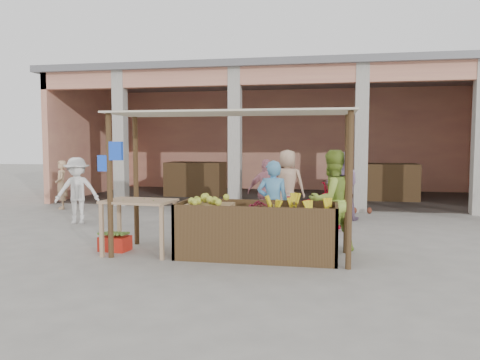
% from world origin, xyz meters
% --- Properties ---
extents(ground, '(60.00, 60.00, 0.00)m').
position_xyz_m(ground, '(0.00, 0.00, 0.00)').
color(ground, gray).
rests_on(ground, ground).
extents(market_building, '(14.40, 6.40, 4.20)m').
position_xyz_m(market_building, '(0.05, 8.93, 2.70)').
color(market_building, '#E39B77').
rests_on(market_building, ground).
extents(fruit_stall, '(2.60, 0.95, 0.80)m').
position_xyz_m(fruit_stall, '(0.50, 0.00, 0.40)').
color(fruit_stall, '#4F381F').
rests_on(fruit_stall, ground).
extents(stall_awning, '(4.09, 1.35, 2.39)m').
position_xyz_m(stall_awning, '(-0.01, 0.06, 1.98)').
color(stall_awning, '#4F381F').
rests_on(stall_awning, ground).
extents(banana_heap, '(1.00, 0.55, 0.18)m').
position_xyz_m(banana_heap, '(1.21, -0.01, 0.89)').
color(banana_heap, yellow).
rests_on(banana_heap, fruit_stall).
extents(melon_tray, '(0.77, 0.67, 0.20)m').
position_xyz_m(melon_tray, '(-0.32, 0.04, 0.89)').
color(melon_tray, '#9F7C52').
rests_on(melon_tray, fruit_stall).
extents(berry_heap, '(0.41, 0.34, 0.13)m').
position_xyz_m(berry_heap, '(0.52, 0.04, 0.87)').
color(berry_heap, maroon).
rests_on(berry_heap, fruit_stall).
extents(side_table, '(1.20, 0.86, 0.92)m').
position_xyz_m(side_table, '(-1.49, -0.12, 0.78)').
color(side_table, tan).
rests_on(side_table, ground).
extents(papaya_pile, '(0.68, 0.39, 0.19)m').
position_xyz_m(papaya_pile, '(-1.49, -0.12, 1.02)').
color(papaya_pile, '#4F902F').
rests_on(papaya_pile, side_table).
extents(red_crate, '(0.52, 0.39, 0.25)m').
position_xyz_m(red_crate, '(-2.01, 0.03, 0.13)').
color(red_crate, red).
rests_on(red_crate, ground).
extents(plantain_bundle, '(0.37, 0.26, 0.07)m').
position_xyz_m(plantain_bundle, '(-2.01, 0.03, 0.29)').
color(plantain_bundle, '#577F2E').
rests_on(plantain_bundle, red_crate).
extents(produce_sacks, '(0.88, 0.55, 0.67)m').
position_xyz_m(produce_sacks, '(2.53, 5.23, 0.33)').
color(produce_sacks, maroon).
rests_on(produce_sacks, ground).
extents(vendor_blue, '(0.64, 0.47, 1.67)m').
position_xyz_m(vendor_blue, '(0.67, 0.81, 0.84)').
color(vendor_blue, '#5AA3D9').
rests_on(vendor_blue, ground).
extents(vendor_green, '(1.03, 0.92, 1.86)m').
position_xyz_m(vendor_green, '(1.70, 0.73, 0.93)').
color(vendor_green, '#95B73D').
rests_on(vendor_green, ground).
extents(motorcycle, '(1.22, 2.19, 1.09)m').
position_xyz_m(motorcycle, '(1.09, 2.39, 0.54)').
color(motorcycle, '#A6061A').
rests_on(motorcycle, ground).
extents(shopper_a, '(1.19, 0.90, 1.67)m').
position_xyz_m(shopper_a, '(-4.12, 2.47, 0.83)').
color(shopper_a, white).
rests_on(shopper_a, ground).
extents(shopper_b, '(0.97, 0.55, 1.61)m').
position_xyz_m(shopper_b, '(0.25, 3.13, 0.81)').
color(shopper_b, '#C57B87').
rests_on(shopper_b, ground).
extents(shopper_c, '(0.99, 0.72, 1.90)m').
position_xyz_m(shopper_c, '(0.65, 4.01, 0.95)').
color(shopper_c, tan).
rests_on(shopper_c, ground).
extents(shopper_e, '(0.64, 0.67, 1.44)m').
position_xyz_m(shopper_e, '(-5.83, 4.58, 0.72)').
color(shopper_e, tan).
rests_on(shopper_e, ground).
extents(shopper_f, '(0.90, 0.53, 1.82)m').
position_xyz_m(shopper_f, '(1.98, 4.15, 0.91)').
color(shopper_f, slate).
rests_on(shopper_f, ground).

